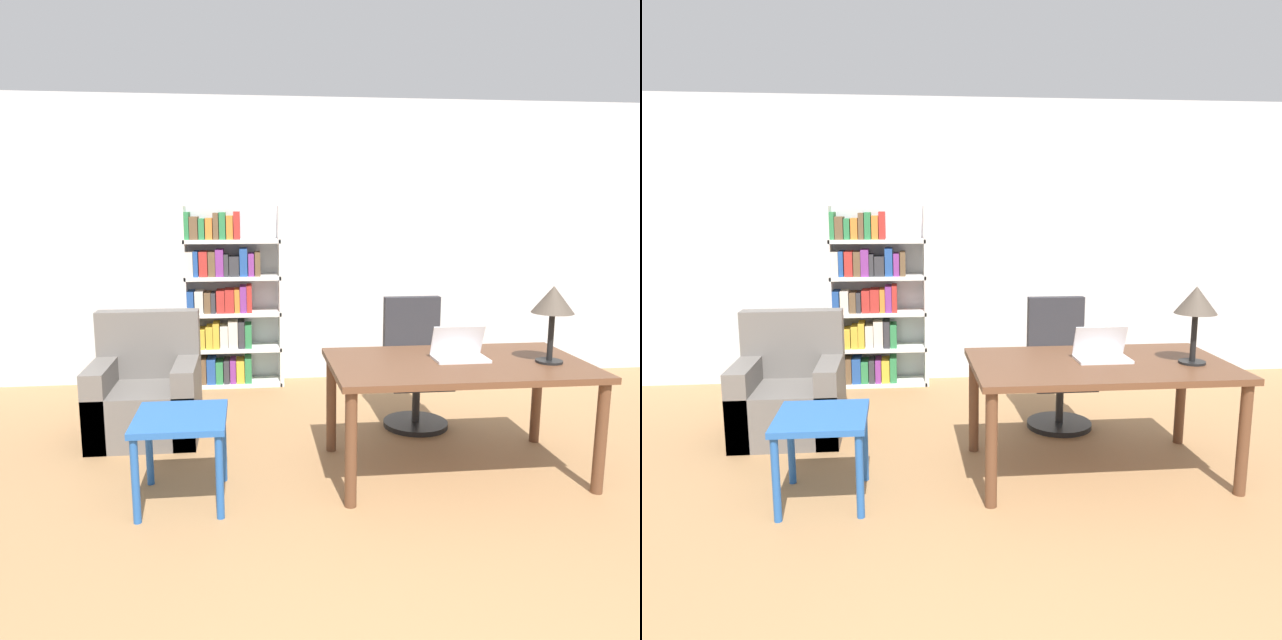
% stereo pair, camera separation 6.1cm
% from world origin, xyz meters
% --- Properties ---
extents(wall_back, '(8.00, 0.06, 2.70)m').
position_xyz_m(wall_back, '(0.00, 4.53, 1.35)').
color(wall_back, silver).
rests_on(wall_back, ground_plane).
extents(desk, '(1.62, 0.96, 0.73)m').
position_xyz_m(desk, '(0.73, 2.19, 0.65)').
color(desk, brown).
rests_on(desk, ground_plane).
extents(laptop, '(0.34, 0.21, 0.22)m').
position_xyz_m(laptop, '(0.76, 2.25, 0.78)').
color(laptop, silver).
rests_on(laptop, desk).
extents(table_lamp, '(0.26, 0.26, 0.49)m').
position_xyz_m(table_lamp, '(1.29, 2.10, 1.11)').
color(table_lamp, black).
rests_on(table_lamp, desk).
extents(office_chair, '(0.50, 0.50, 1.00)m').
position_xyz_m(office_chair, '(0.70, 3.09, 0.44)').
color(office_chair, black).
rests_on(office_chair, ground_plane).
extents(side_table_blue, '(0.52, 0.55, 0.52)m').
position_xyz_m(side_table_blue, '(-0.98, 1.95, 0.43)').
color(side_table_blue, '#2356A3').
rests_on(side_table_blue, ground_plane).
extents(armchair, '(0.77, 0.70, 0.91)m').
position_xyz_m(armchair, '(-1.35, 3.07, 0.30)').
color(armchair, '#66605B').
rests_on(armchair, ground_plane).
extents(bookshelf, '(0.92, 0.28, 1.70)m').
position_xyz_m(bookshelf, '(-0.80, 4.34, 0.80)').
color(bookshelf, white).
rests_on(bookshelf, ground_plane).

